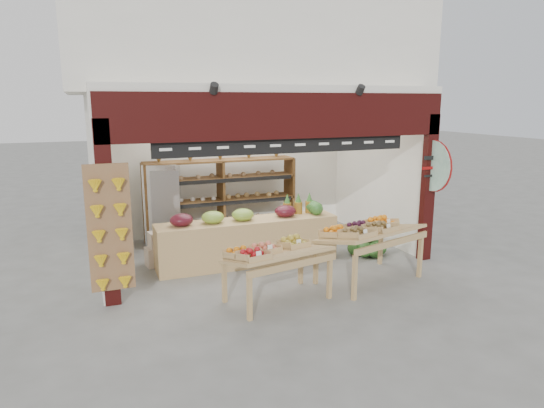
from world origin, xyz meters
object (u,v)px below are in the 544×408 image
(mid_counter, at_px, (247,240))
(display_table_left, at_px, (270,253))
(back_shelving, at_px, (221,183))
(refrigerator, at_px, (163,205))
(watermelon_pile, at_px, (367,245))
(cardboard_stack, at_px, (170,251))
(display_table_right, at_px, (366,231))

(mid_counter, distance_m, display_table_left, 1.72)
(back_shelving, relative_size, refrigerator, 1.91)
(watermelon_pile, bearing_deg, cardboard_stack, 165.68)
(display_table_left, distance_m, display_table_right, 1.74)
(mid_counter, height_order, display_table_right, display_table_right)
(display_table_right, height_order, watermelon_pile, display_table_right)
(cardboard_stack, bearing_deg, display_table_right, -36.81)
(display_table_right, xyz_separation_m, watermelon_pile, (0.79, 1.17, -0.65))
(back_shelving, bearing_deg, refrigerator, -178.77)
(display_table_right, bearing_deg, display_table_left, -174.27)
(display_table_left, bearing_deg, display_table_right, 5.73)
(back_shelving, relative_size, cardboard_stack, 3.26)
(refrigerator, xyz_separation_m, mid_counter, (1.19, -1.73, -0.39))
(refrigerator, distance_m, watermelon_pile, 4.09)
(back_shelving, relative_size, mid_counter, 0.98)
(back_shelving, relative_size, watermelon_pile, 4.41)
(mid_counter, xyz_separation_m, display_table_right, (1.49, -1.51, 0.39))
(refrigerator, relative_size, cardboard_stack, 1.71)
(cardboard_stack, bearing_deg, display_table_left, -65.08)
(refrigerator, height_order, cardboard_stack, refrigerator)
(back_shelving, height_order, refrigerator, back_shelving)
(cardboard_stack, distance_m, mid_counter, 1.41)
(display_table_left, relative_size, display_table_right, 0.86)
(cardboard_stack, height_order, display_table_right, display_table_right)
(refrigerator, distance_m, display_table_right, 4.21)
(refrigerator, bearing_deg, display_table_right, -32.11)
(refrigerator, bearing_deg, back_shelving, 19.54)
(refrigerator, xyz_separation_m, watermelon_pile, (3.47, -2.08, -0.65))
(display_table_right, bearing_deg, mid_counter, 134.66)
(refrigerator, relative_size, display_table_left, 1.03)
(cardboard_stack, height_order, mid_counter, mid_counter)
(watermelon_pile, bearing_deg, refrigerator, 149.06)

